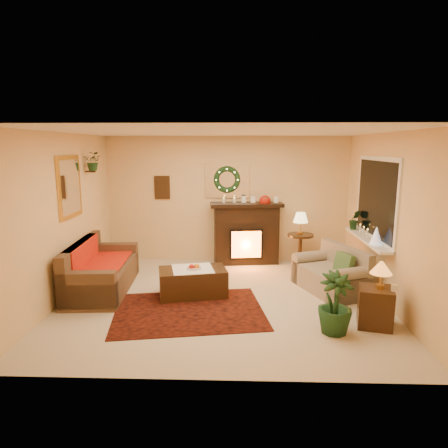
{
  "coord_description": "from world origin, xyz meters",
  "views": [
    {
      "loc": [
        0.21,
        -6.0,
        2.39
      ],
      "look_at": [
        0.0,
        0.35,
        1.15
      ],
      "focal_mm": 32.0,
      "sensor_mm": 36.0,
      "label": 1
    }
  ],
  "objects_px": {
    "sofa": "(103,265)",
    "end_table_square": "(375,307)",
    "side_table_round": "(300,251)",
    "coffee_table": "(193,283)",
    "fireplace": "(246,237)",
    "loveseat": "(330,267)"
  },
  "relations": [
    {
      "from": "side_table_round",
      "to": "coffee_table",
      "type": "bearing_deg",
      "value": -139.97
    },
    {
      "from": "fireplace",
      "to": "end_table_square",
      "type": "height_order",
      "value": "fireplace"
    },
    {
      "from": "sofa",
      "to": "coffee_table",
      "type": "bearing_deg",
      "value": -12.1
    },
    {
      "from": "end_table_square",
      "to": "side_table_round",
      "type": "bearing_deg",
      "value": 102.54
    },
    {
      "from": "loveseat",
      "to": "coffee_table",
      "type": "bearing_deg",
      "value": 165.11
    },
    {
      "from": "fireplace",
      "to": "end_table_square",
      "type": "relative_size",
      "value": 2.43
    },
    {
      "from": "sofa",
      "to": "fireplace",
      "type": "bearing_deg",
      "value": 30.6
    },
    {
      "from": "loveseat",
      "to": "side_table_round",
      "type": "relative_size",
      "value": 1.91
    },
    {
      "from": "coffee_table",
      "to": "sofa",
      "type": "bearing_deg",
      "value": 159.29
    },
    {
      "from": "end_table_square",
      "to": "loveseat",
      "type": "bearing_deg",
      "value": 102.87
    },
    {
      "from": "loveseat",
      "to": "side_table_round",
      "type": "bearing_deg",
      "value": 79.76
    },
    {
      "from": "sofa",
      "to": "side_table_round",
      "type": "height_order",
      "value": "sofa"
    },
    {
      "from": "side_table_round",
      "to": "end_table_square",
      "type": "height_order",
      "value": "side_table_round"
    },
    {
      "from": "sofa",
      "to": "end_table_square",
      "type": "bearing_deg",
      "value": -20.9
    },
    {
      "from": "side_table_round",
      "to": "loveseat",
      "type": "bearing_deg",
      "value": -77.79
    },
    {
      "from": "side_table_round",
      "to": "coffee_table",
      "type": "distance_m",
      "value": 2.58
    },
    {
      "from": "coffee_table",
      "to": "fireplace",
      "type": "bearing_deg",
      "value": 52.1
    },
    {
      "from": "sofa",
      "to": "side_table_round",
      "type": "distance_m",
      "value": 3.8
    },
    {
      "from": "side_table_round",
      "to": "fireplace",
      "type": "bearing_deg",
      "value": 167.2
    },
    {
      "from": "sofa",
      "to": "coffee_table",
      "type": "distance_m",
      "value": 1.57
    },
    {
      "from": "fireplace",
      "to": "side_table_round",
      "type": "height_order",
      "value": "fireplace"
    },
    {
      "from": "loveseat",
      "to": "coffee_table",
      "type": "distance_m",
      "value": 2.3
    }
  ]
}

